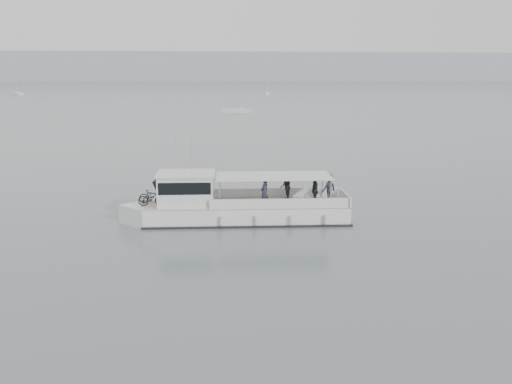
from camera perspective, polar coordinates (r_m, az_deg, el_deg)
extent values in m
plane|color=#515C60|center=(34.26, 7.67, -1.59)|extent=(1400.00, 1400.00, 0.00)
cube|color=#939EA8|center=(592.35, -6.12, 12.31)|extent=(1400.00, 90.00, 28.00)
cube|color=white|center=(30.88, -0.92, -2.19)|extent=(10.96, 3.56, 1.17)
cube|color=white|center=(31.15, -10.90, -2.29)|extent=(2.92, 2.92, 1.17)
cube|color=beige|center=(30.74, -0.93, -1.14)|extent=(10.96, 3.56, 0.05)
cube|color=black|center=(30.96, -0.92, -2.84)|extent=(11.14, 3.68, 0.16)
cube|color=white|center=(32.13, 1.86, -0.08)|extent=(7.19, 0.55, 0.54)
cube|color=white|center=(29.44, 2.33, -1.19)|extent=(7.19, 0.55, 0.54)
cube|color=white|center=(31.34, 8.90, -0.52)|extent=(0.27, 2.88, 0.54)
cube|color=white|center=(30.62, -7.00, 0.27)|extent=(3.03, 2.61, 1.62)
cube|color=black|center=(30.72, -9.60, 0.49)|extent=(0.65, 2.28, 1.04)
cube|color=black|center=(30.57, -7.01, 0.77)|extent=(2.85, 2.63, 0.63)
cube|color=white|center=(30.46, -7.04, 1.85)|extent=(3.22, 2.80, 0.09)
cube|color=silver|center=(30.53, 1.77, 1.61)|extent=(6.28, 3.08, 0.07)
cylinder|color=silver|center=(29.33, -3.65, -0.30)|extent=(0.06, 0.06, 1.48)
cylinder|color=silver|center=(31.80, -3.61, 0.64)|extent=(0.06, 0.06, 1.48)
cylinder|color=silver|center=(29.83, 7.48, -0.18)|extent=(0.06, 0.06, 1.48)
cylinder|color=silver|center=(32.26, 6.67, 0.75)|extent=(0.06, 0.06, 1.48)
cylinder|color=silver|center=(31.13, -7.99, 4.21)|extent=(0.03, 0.03, 2.34)
cylinder|color=silver|center=(29.66, -6.47, 3.53)|extent=(0.03, 0.03, 1.98)
cylinder|color=silver|center=(29.31, -3.44, -2.89)|extent=(0.23, 0.23, 0.45)
cylinder|color=silver|center=(29.35, 0.08, -2.84)|extent=(0.23, 0.23, 0.45)
cylinder|color=silver|center=(29.50, 3.57, -2.79)|extent=(0.23, 0.23, 0.45)
cylinder|color=silver|center=(29.76, 7.02, -2.73)|extent=(0.23, 0.23, 0.45)
imported|color=black|center=(31.23, -10.23, -0.36)|extent=(1.57, 0.64, 0.81)
imported|color=black|center=(30.52, -10.39, -0.60)|extent=(1.44, 0.49, 0.85)
imported|color=#262833|center=(29.83, 0.86, -0.05)|extent=(0.64, 0.65, 1.51)
imported|color=#262833|center=(31.35, 2.97, 0.52)|extent=(0.67, 0.81, 1.51)
imported|color=#262833|center=(30.40, 5.90, 0.11)|extent=(0.41, 0.90, 1.51)
imported|color=#262833|center=(31.42, 7.27, 0.46)|extent=(1.12, 1.00, 1.51)
cube|color=white|center=(216.22, 1.13, 9.78)|extent=(2.04, 5.46, 0.75)
cube|color=white|center=(216.21, 1.13, 9.86)|extent=(1.62, 1.97, 0.45)
cylinder|color=silver|center=(216.13, 1.13, 10.64)|extent=(0.08, 0.08, 5.90)
cube|color=white|center=(235.39, -22.79, 9.04)|extent=(6.55, 7.20, 0.75)
cube|color=white|center=(235.38, -22.80, 9.12)|extent=(3.25, 3.32, 0.45)
cylinder|color=silver|center=(235.29, -22.88, 10.10)|extent=(0.08, 0.08, 8.14)
cube|color=white|center=(117.77, -1.91, 8.09)|extent=(6.51, 4.17, 0.75)
cube|color=white|center=(117.75, -1.92, 8.25)|extent=(2.67, 2.43, 0.45)
cylinder|color=silver|center=(117.59, -1.93, 9.90)|extent=(0.08, 0.08, 6.84)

